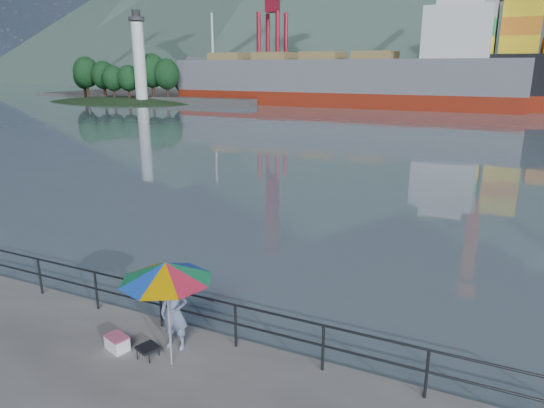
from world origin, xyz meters
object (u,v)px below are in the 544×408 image
Objects in this scene: fisherman at (174,312)px; bulk_carrier at (349,79)px; cooler_bag at (117,343)px; beach_umbrella at (166,272)px.

bulk_carrier is at bearing 91.70° from fisherman.
fisherman reaches higher than cooler_bag.
bulk_carrier reaches higher than cooler_bag.
fisherman is 1.44m from cooler_bag.
cooler_bag is at bearing -177.42° from beach_umbrella.
beach_umbrella is at bearing -74.26° from fisherman.
fisherman is at bearing -76.22° from bulk_carrier.
beach_umbrella is at bearing 19.67° from cooler_bag.
fisherman is 3.36× the size of cooler_bag.
bulk_carrier reaches higher than fisherman.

